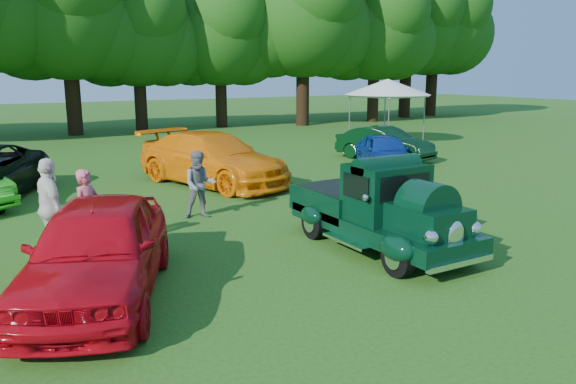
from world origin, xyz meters
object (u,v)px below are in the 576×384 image
back_car_orange (213,159)px  back_car_green (384,144)px  hero_pickup (378,211)px  spectator_pink (88,211)px  spectator_white (50,208)px  red_convertible (98,250)px  back_car_blue (385,152)px  spectator_grey (200,185)px  canopy_tent (388,87)px

back_car_orange → back_car_green: back_car_orange is taller
hero_pickup → spectator_pink: 5.67m
back_car_orange → spectator_pink: spectator_pink is taller
back_car_orange → spectator_white: spectator_white is taller
red_convertible → back_car_green: (12.83, 8.48, -0.13)m
hero_pickup → back_car_blue: hero_pickup is taller
red_convertible → back_car_blue: bearing=54.4°
hero_pickup → back_car_blue: size_ratio=1.16×
spectator_pink → back_car_orange: bearing=9.3°
back_car_orange → hero_pickup: bearing=-105.9°
spectator_pink → spectator_white: bearing=139.1°
spectator_grey → hero_pickup: bearing=-45.6°
back_car_green → back_car_blue: bearing=-145.1°
spectator_grey → canopy_tent: (13.19, 8.76, 1.88)m
back_car_green → back_car_orange: bearing=172.5°
hero_pickup → back_car_green: bearing=49.2°
hero_pickup → back_car_blue: bearing=49.0°
spectator_pink → spectator_grey: (2.84, 1.32, -0.01)m
spectator_white → canopy_tent: 19.55m
back_car_green → canopy_tent: (3.55, 4.09, 2.04)m
spectator_pink → canopy_tent: bearing=-4.9°
back_car_green → canopy_tent: canopy_tent is taller
spectator_pink → canopy_tent: canopy_tent is taller
back_car_blue → spectator_pink: spectator_pink is taller
hero_pickup → spectator_grey: bearing=118.4°
hero_pickup → red_convertible: (-5.35, 0.19, 0.04)m
back_car_blue → spectator_white: 12.37m
back_car_blue → spectator_pink: bearing=-133.6°
red_convertible → spectator_grey: 4.97m
spectator_pink → spectator_white: size_ratio=0.86×
back_car_green → spectator_grey: bearing=-169.4°
canopy_tent → back_car_blue: bearing=-130.7°
hero_pickup → spectator_white: (-5.66, 2.72, 0.20)m
spectator_pink → canopy_tent: 19.02m
spectator_pink → spectator_white: 0.68m
back_car_green → spectator_grey: 10.71m
hero_pickup → back_car_blue: 9.12m
back_car_orange → red_convertible: bearing=-142.3°
red_convertible → spectator_grey: (3.19, 3.81, 0.02)m
hero_pickup → red_convertible: 5.36m
back_car_green → canopy_tent: 5.78m
red_convertible → hero_pickup: bearing=21.8°
red_convertible → canopy_tent: canopy_tent is taller
canopy_tent → hero_pickup: bearing=-130.8°
canopy_tent → spectator_pink: bearing=-147.8°
back_car_orange → back_car_blue: size_ratio=1.46×
back_car_orange → back_car_blue: (6.27, -0.74, -0.16)m
red_convertible → canopy_tent: bearing=61.3°
back_car_blue → spectator_pink: (-10.98, -4.21, 0.17)m
hero_pickup → canopy_tent: size_ratio=0.94×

